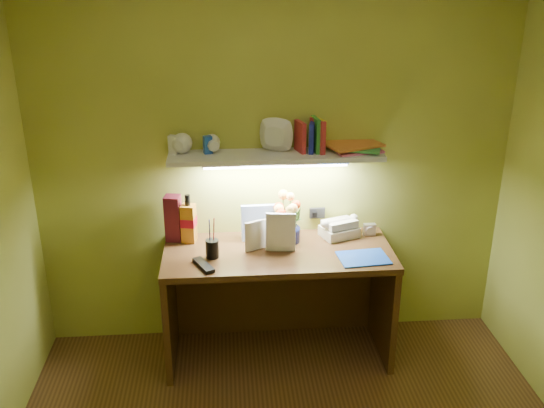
{
  "coord_description": "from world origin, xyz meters",
  "views": [
    {
      "loc": [
        -0.31,
        -2.11,
        2.39
      ],
      "look_at": [
        -0.03,
        1.35,
        1.0
      ],
      "focal_mm": 40.0,
      "sensor_mm": 36.0,
      "label": 1
    }
  ],
  "objects_px": {
    "desk": "(278,304)",
    "whisky_bottle": "(188,218)",
    "desk_clock": "(369,229)",
    "flower_bouquet": "(286,218)",
    "telephone": "(339,227)"
  },
  "relations": [
    {
      "from": "telephone",
      "to": "desk_clock",
      "type": "height_order",
      "value": "telephone"
    },
    {
      "from": "desk",
      "to": "flower_bouquet",
      "type": "distance_m",
      "value": 0.55
    },
    {
      "from": "desk_clock",
      "to": "flower_bouquet",
      "type": "bearing_deg",
      "value": -175.95
    },
    {
      "from": "flower_bouquet",
      "to": "whisky_bottle",
      "type": "distance_m",
      "value": 0.61
    },
    {
      "from": "desk",
      "to": "whisky_bottle",
      "type": "distance_m",
      "value": 0.78
    },
    {
      "from": "telephone",
      "to": "flower_bouquet",
      "type": "bearing_deg",
      "value": 166.17
    },
    {
      "from": "desk",
      "to": "whisky_bottle",
      "type": "relative_size",
      "value": 4.49
    },
    {
      "from": "desk",
      "to": "whisky_bottle",
      "type": "bearing_deg",
      "value": 161.65
    },
    {
      "from": "desk_clock",
      "to": "whisky_bottle",
      "type": "bearing_deg",
      "value": 179.61
    },
    {
      "from": "desk_clock",
      "to": "desk",
      "type": "bearing_deg",
      "value": -163.74
    },
    {
      "from": "desk_clock",
      "to": "whisky_bottle",
      "type": "height_order",
      "value": "whisky_bottle"
    },
    {
      "from": "telephone",
      "to": "desk_clock",
      "type": "xyz_separation_m",
      "value": [
        0.2,
        0.0,
        -0.03
      ]
    },
    {
      "from": "telephone",
      "to": "whisky_bottle",
      "type": "xyz_separation_m",
      "value": [
        -0.96,
        0.0,
        0.09
      ]
    },
    {
      "from": "desk_clock",
      "to": "whisky_bottle",
      "type": "xyz_separation_m",
      "value": [
        -1.15,
        -0.0,
        0.12
      ]
    },
    {
      "from": "telephone",
      "to": "whisky_bottle",
      "type": "bearing_deg",
      "value": 159.41
    }
  ]
}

